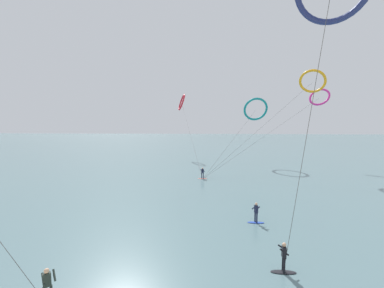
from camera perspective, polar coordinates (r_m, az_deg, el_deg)
The scene contains 8 objects.
sea_water at distance 108.47m, azimuth 3.40°, elevation 0.38°, with size 400.00×200.00×0.08m, color slate.
surfer_charcoal at distance 15.22m, azimuth 21.21°, elevation -24.50°, with size 1.40×0.60×1.70m.
surfer_cobalt at distance 20.99m, azimuth 15.16°, elevation -15.97°, with size 1.40×0.67×1.70m.
surfer_coral at distance 35.73m, azimuth 2.55°, elevation -7.19°, with size 1.40×0.70×1.70m.
kite_teal at distance 50.89m, azimuth 15.06°, elevation 8.08°, with size 12.99×16.41×13.67m.
kite_crimson at distance 60.94m, azimuth -2.50°, elevation 10.02°, with size 7.57×27.67×15.98m.
kite_magenta at distance 54.97m, azimuth 28.31°, elevation 9.91°, with size 25.26×17.25×15.57m.
kite_amber at distance 45.82m, azimuth 27.00°, elevation 13.28°, with size 20.74×9.23×17.30m.
Camera 1 is at (1.76, -0.09, 8.17)m, focal length 22.15 mm.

